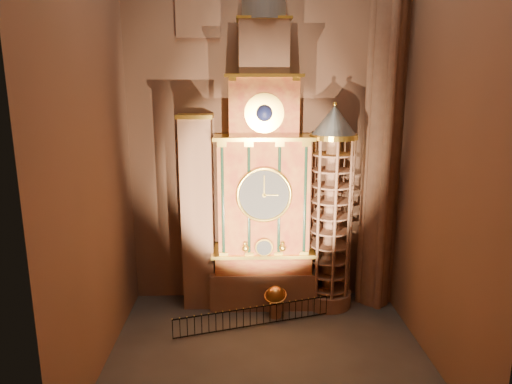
{
  "coord_description": "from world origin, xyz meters",
  "views": [
    {
      "loc": [
        -1.1,
        -17.94,
        11.56
      ],
      "look_at": [
        -0.43,
        3.0,
        6.68
      ],
      "focal_mm": 32.0,
      "sensor_mm": 36.0,
      "label": 1
    }
  ],
  "objects_px": {
    "portrait_tower": "(198,212)",
    "stair_turret": "(331,211)",
    "celestial_globe": "(275,299)",
    "iron_railing": "(254,317)",
    "astronomical_clock": "(263,183)"
  },
  "relations": [
    {
      "from": "celestial_globe",
      "to": "iron_railing",
      "type": "xyz_separation_m",
      "value": [
        -1.14,
        -1.01,
        -0.45
      ]
    },
    {
      "from": "astronomical_clock",
      "to": "iron_railing",
      "type": "distance_m",
      "value": 6.67
    },
    {
      "from": "portrait_tower",
      "to": "stair_turret",
      "type": "xyz_separation_m",
      "value": [
        6.9,
        -0.28,
        0.12
      ]
    },
    {
      "from": "celestial_globe",
      "to": "iron_railing",
      "type": "distance_m",
      "value": 1.59
    },
    {
      "from": "astronomical_clock",
      "to": "iron_railing",
      "type": "bearing_deg",
      "value": -102.58
    },
    {
      "from": "astronomical_clock",
      "to": "portrait_tower",
      "type": "distance_m",
      "value": 3.73
    },
    {
      "from": "portrait_tower",
      "to": "iron_railing",
      "type": "height_order",
      "value": "portrait_tower"
    },
    {
      "from": "portrait_tower",
      "to": "iron_railing",
      "type": "distance_m",
      "value": 5.99
    },
    {
      "from": "astronomical_clock",
      "to": "celestial_globe",
      "type": "height_order",
      "value": "astronomical_clock"
    },
    {
      "from": "portrait_tower",
      "to": "iron_railing",
      "type": "xyz_separation_m",
      "value": [
        2.83,
        -2.59,
        -4.6
      ]
    },
    {
      "from": "portrait_tower",
      "to": "astronomical_clock",
      "type": "bearing_deg",
      "value": -0.29
    },
    {
      "from": "astronomical_clock",
      "to": "celestial_globe",
      "type": "distance_m",
      "value": 5.92
    },
    {
      "from": "stair_turret",
      "to": "celestial_globe",
      "type": "height_order",
      "value": "stair_turret"
    },
    {
      "from": "portrait_tower",
      "to": "stair_turret",
      "type": "bearing_deg",
      "value": -2.33
    },
    {
      "from": "astronomical_clock",
      "to": "celestial_globe",
      "type": "xyz_separation_m",
      "value": [
        0.57,
        -1.56,
        -5.68
      ]
    }
  ]
}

